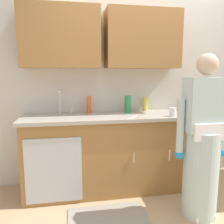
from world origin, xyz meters
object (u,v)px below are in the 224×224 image
Objects in this scene: person_at_sink at (202,150)px; bottle_water_short at (145,104)px; cup_by_sink at (173,112)px; sink at (63,118)px; bottle_cleaner_spray at (128,104)px; bottle_soap at (89,105)px; knife_on_counter at (132,117)px.

bottle_water_short is at bearing 106.12° from person_at_sink.
person_at_sink is 0.60m from cup_by_sink.
sink is 2.33× the size of bottle_cleaner_spray.
person_at_sink is (1.35, -0.74, -0.23)m from sink.
person_at_sink is at bearing -80.25° from cup_by_sink.
bottle_soap reaches higher than cup_by_sink.
knife_on_counter is at bearing -40.37° from bottle_soap.
bottle_cleaner_spray is 0.28m from bottle_water_short.
knife_on_counter is at bearing -15.13° from sink.
sink reaches higher than bottle_water_short.
bottle_soap is at bearing 29.06° from sink.
bottle_cleaner_spray is 0.50m from bottle_soap.
sink is at bearing 169.83° from cup_by_sink.
bottle_cleaner_spray reaches higher than bottle_water_short.
bottle_water_short is at bearing 112.89° from cup_by_sink.
sink is 2.69× the size of bottle_water_short.
sink is at bearing 151.37° from person_at_sink.
bottle_water_short is 0.49m from cup_by_sink.
knife_on_counter is at bearing 177.95° from cup_by_sink.
bottle_soap is 0.89× the size of knife_on_counter.
bottle_water_short reaches higher than knife_on_counter.
bottle_soap is at bearing -176.55° from bottle_water_short.
sink reaches higher than knife_on_counter.
bottle_cleaner_spray reaches higher than cup_by_sink.
sink is 0.38m from bottle_soap.
knife_on_counter is (-0.04, -0.35, -0.10)m from bottle_cleaner_spray.
bottle_water_short is at bearing 11.72° from sink.
person_at_sink reaches higher than sink.
cup_by_sink is (1.26, -0.23, 0.06)m from sink.
bottle_soap is (-0.49, 0.04, -0.00)m from bottle_cleaner_spray.
person_at_sink reaches higher than cup_by_sink.
sink reaches higher than bottle_soap.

